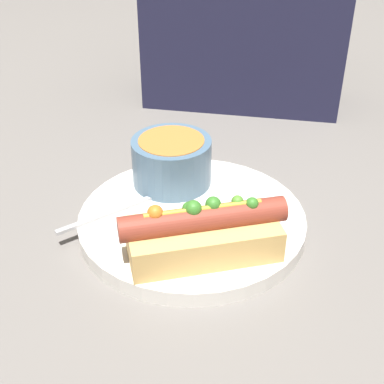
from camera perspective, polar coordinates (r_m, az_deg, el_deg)
The scene contains 5 objects.
ground_plane at distance 0.63m, azimuth 0.00°, elevation -3.76°, with size 4.00×4.00×0.00m, color slate.
dinner_plate at distance 0.62m, azimuth 0.00°, elevation -3.09°, with size 0.26×0.26×0.02m.
hot_dog at distance 0.55m, azimuth 1.17°, elevation -4.37°, with size 0.17×0.12×0.06m.
soup_bowl at distance 0.66m, azimuth -2.18°, elevation 3.49°, with size 0.10×0.10×0.06m.
spoon at distance 0.64m, azimuth -3.98°, elevation -0.31°, with size 0.13×0.13×0.01m.
Camera 1 is at (0.09, -0.49, 0.37)m, focal length 50.00 mm.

